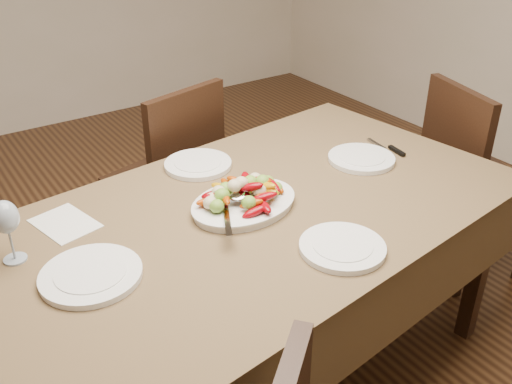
{
  "coord_description": "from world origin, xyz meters",
  "views": [
    {
      "loc": [
        -0.9,
        -1.37,
        1.72
      ],
      "look_at": [
        0.02,
        -0.03,
        0.82
      ],
      "focal_mm": 40.0,
      "sensor_mm": 36.0,
      "label": 1
    }
  ],
  "objects": [
    {
      "name": "roasted_vegetables",
      "position": [
        -0.01,
        -0.01,
        0.83
      ],
      "size": [
        0.32,
        0.24,
        0.09
      ],
      "primitive_type": null,
      "rotation": [
        0.0,
        0.0,
        0.12
      ],
      "color": "#7A0209",
      "rests_on": "serving_platter"
    },
    {
      "name": "plate_near",
      "position": [
        0.09,
        -0.37,
        0.77
      ],
      "size": [
        0.25,
        0.25,
        0.02
      ],
      "primitive_type": "cylinder",
      "color": "white",
      "rests_on": "dining_table"
    },
    {
      "name": "dining_table",
      "position": [
        0.02,
        -0.03,
        0.38
      ],
      "size": [
        1.95,
        1.25,
        0.76
      ],
      "primitive_type": "cube",
      "rotation": [
        0.0,
        0.0,
        0.12
      ],
      "color": "brown",
      "rests_on": "ground"
    },
    {
      "name": "plate_left",
      "position": [
        -0.56,
        -0.08,
        0.77
      ],
      "size": [
        0.28,
        0.28,
        0.02
      ],
      "primitive_type": "cylinder",
      "color": "white",
      "rests_on": "dining_table"
    },
    {
      "name": "serving_platter",
      "position": [
        -0.01,
        -0.01,
        0.77
      ],
      "size": [
        0.39,
        0.31,
        0.02
      ],
      "primitive_type": "ellipsoid",
      "rotation": [
        0.0,
        0.0,
        0.12
      ],
      "color": "white",
      "rests_on": "dining_table"
    },
    {
      "name": "table_knife",
      "position": [
        0.71,
        0.05,
        0.76
      ],
      "size": [
        0.04,
        0.2,
        0.01
      ],
      "primitive_type": null,
      "rotation": [
        0.0,
        0.0,
        -0.14
      ],
      "color": "#9EA0A8",
      "rests_on": "dining_table"
    },
    {
      "name": "serving_spoon",
      "position": [
        -0.07,
        -0.05,
        0.81
      ],
      "size": [
        0.27,
        0.19,
        0.03
      ],
      "primitive_type": null,
      "rotation": [
        0.0,
        0.0,
        -0.5
      ],
      "color": "#9EA0A8",
      "rests_on": "serving_platter"
    },
    {
      "name": "wine_glass",
      "position": [
        -0.71,
        0.12,
        0.86
      ],
      "size": [
        0.08,
        0.08,
        0.2
      ],
      "primitive_type": null,
      "color": "#8C99A5",
      "rests_on": "dining_table"
    },
    {
      "name": "plate_far",
      "position": [
        0.01,
        0.35,
        0.77
      ],
      "size": [
        0.25,
        0.25,
        0.02
      ],
      "primitive_type": "cylinder",
      "color": "white",
      "rests_on": "dining_table"
    },
    {
      "name": "plate_right",
      "position": [
        0.55,
        0.04,
        0.77
      ],
      "size": [
        0.26,
        0.26,
        0.02
      ],
      "primitive_type": "cylinder",
      "color": "white",
      "rests_on": "dining_table"
    },
    {
      "name": "floor",
      "position": [
        0.0,
        0.0,
        0.0
      ],
      "size": [
        6.0,
        6.0,
        0.0
      ],
      "primitive_type": "plane",
      "color": "#3D2412",
      "rests_on": "ground"
    },
    {
      "name": "menu_card",
      "position": [
        -0.54,
        0.23,
        0.76
      ],
      "size": [
        0.19,
        0.24,
        0.0
      ],
      "primitive_type": "cube",
      "rotation": [
        0.0,
        0.0,
        0.23
      ],
      "color": "silver",
      "rests_on": "dining_table"
    },
    {
      "name": "chair_far",
      "position": [
        0.08,
        0.83,
        0.47
      ],
      "size": [
        0.51,
        0.51,
        0.95
      ],
      "primitive_type": null,
      "rotation": [
        0.0,
        0.0,
        3.4
      ],
      "color": "black",
      "rests_on": "ground"
    },
    {
      "name": "chair_right",
      "position": [
        1.28,
        -0.03,
        0.47
      ],
      "size": [
        0.52,
        0.52,
        0.95
      ],
      "primitive_type": null,
      "rotation": [
        0.0,
        0.0,
        1.3
      ],
      "color": "black",
      "rests_on": "ground"
    }
  ]
}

